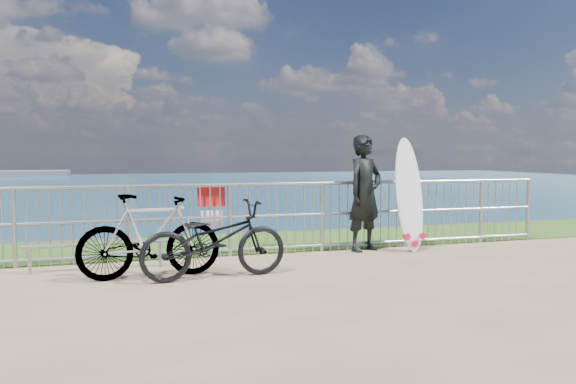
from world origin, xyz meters
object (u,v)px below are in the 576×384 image
object	(u,v)px
surfboard	(409,198)
bicycle_far	(150,236)
surfer	(365,193)
bicycle_near	(214,240)

from	to	relation	value
surfboard	bicycle_far	xyz separation A→B (m)	(-4.14, -0.82, -0.31)
surfer	bicycle_far	bearing A→B (deg)	173.73
bicycle_far	bicycle_near	bearing A→B (deg)	-112.50
bicycle_near	bicycle_far	size ratio (longest dim) A/B	1.05
surfboard	bicycle_near	bearing A→B (deg)	-162.10
surfer	bicycle_near	size ratio (longest dim) A/B	1.00
surfer	bicycle_far	distance (m)	3.62
bicycle_near	bicycle_far	xyz separation A→B (m)	(-0.78, 0.27, 0.05)
surfer	surfboard	xyz separation A→B (m)	(0.69, -0.21, -0.09)
surfer	bicycle_near	bearing A→B (deg)	-177.03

